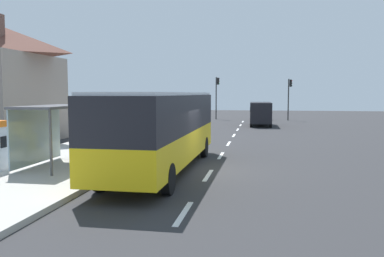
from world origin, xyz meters
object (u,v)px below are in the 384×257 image
at_px(traffic_light_far_side, 217,91).
at_px(recycling_bin_blue, 135,142).
at_px(white_van, 260,112).
at_px(recycling_bin_yellow, 130,144).
at_px(traffic_light_near_side, 289,93).
at_px(sedan_near, 261,113).
at_px(bus_shelter, 48,120).
at_px(bus, 162,126).

bearing_deg(traffic_light_far_side, recycling_bin_blue, -92.15).
relative_size(white_van, recycling_bin_yellow, 5.52).
relative_size(white_van, traffic_light_near_side, 1.08).
relative_size(sedan_near, bus_shelter, 1.11).
distance_m(sedan_near, recycling_bin_blue, 29.33).
distance_m(bus, traffic_light_far_side, 33.35).
relative_size(sedan_near, recycling_bin_yellow, 4.67).
height_order(recycling_bin_blue, traffic_light_near_side, traffic_light_near_side).
xyz_separation_m(white_van, recycling_bin_blue, (-6.40, -19.97, -0.69)).
bearing_deg(recycling_bin_yellow, recycling_bin_blue, 90.00).
relative_size(white_van, traffic_light_far_side, 1.02).
distance_m(traffic_light_near_side, bus_shelter, 35.15).
bearing_deg(traffic_light_near_side, bus, -102.52).
height_order(white_van, bus_shelter, bus_shelter).
bearing_deg(white_van, recycling_bin_blue, -107.77).
xyz_separation_m(white_van, traffic_light_far_side, (-5.30, 9.27, 2.08)).
relative_size(recycling_bin_yellow, bus_shelter, 0.24).
relative_size(white_van, recycling_bin_blue, 5.52).
bearing_deg(white_van, sedan_near, 89.34).
relative_size(white_van, sedan_near, 1.18).
height_order(recycling_bin_yellow, bus_shelter, bus_shelter).
height_order(sedan_near, traffic_light_far_side, traffic_light_far_side).
distance_m(white_van, bus_shelter, 26.06).
relative_size(bus, white_van, 2.10).
bearing_deg(traffic_light_near_side, recycling_bin_yellow, -108.42).
distance_m(traffic_light_near_side, traffic_light_far_side, 8.64).
bearing_deg(bus, recycling_bin_blue, 121.56).
bearing_deg(white_van, bus, -99.25).
distance_m(sedan_near, traffic_light_near_side, 4.04).
height_order(white_van, traffic_light_far_side, traffic_light_far_side).
relative_size(white_van, bus_shelter, 1.31).
height_order(bus, traffic_light_near_side, traffic_light_near_side).
height_order(bus, sedan_near, bus).
relative_size(bus, traffic_light_far_side, 2.14).
distance_m(recycling_bin_yellow, recycling_bin_blue, 0.70).
distance_m(bus, bus_shelter, 4.74).
bearing_deg(bus_shelter, sedan_near, 75.31).
bearing_deg(bus_shelter, recycling_bin_blue, 64.40).
bearing_deg(recycling_bin_blue, traffic_light_near_side, 71.16).
relative_size(bus, bus_shelter, 2.76).
bearing_deg(bus_shelter, traffic_light_far_side, 84.42).
height_order(traffic_light_near_side, traffic_light_far_side, traffic_light_far_side).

